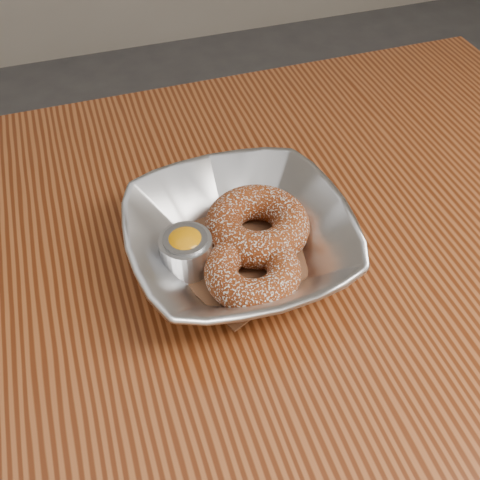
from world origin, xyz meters
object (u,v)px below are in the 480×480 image
object	(u,v)px
table	(190,347)
ramekin	(186,250)
serving_bowl	(240,240)
donut_front	(253,271)
donut_back	(257,225)

from	to	relation	value
table	ramekin	world-z (taller)	ramekin
serving_bowl	ramekin	xyz separation A→B (m)	(-0.06, 0.00, 0.00)
serving_bowl	donut_front	world-z (taller)	serving_bowl
donut_front	table	bearing A→B (deg)	168.62
donut_back	donut_front	size ratio (longest dim) A/B	1.15
table	ramekin	distance (m)	0.14
donut_back	donut_front	world-z (taller)	donut_back
table	donut_front	size ratio (longest dim) A/B	12.09
serving_bowl	donut_front	distance (m)	0.04
donut_front	ramekin	xyz separation A→B (m)	(-0.06, 0.05, 0.00)
serving_bowl	donut_back	size ratio (longest dim) A/B	2.08
table	donut_back	world-z (taller)	donut_back
donut_back	donut_front	xyz separation A→B (m)	(-0.03, -0.06, -0.00)
ramekin	serving_bowl	bearing A→B (deg)	-1.84
serving_bowl	ramekin	distance (m)	0.06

